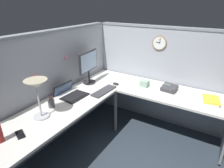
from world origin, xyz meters
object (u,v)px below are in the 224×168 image
Objects in this scene: computer_mouse at (116,84)px; keyboard at (104,91)px; pen_cup at (51,103)px; tissue_box at (144,83)px; laptop at (70,94)px; wall_clock at (160,43)px; monitor at (89,65)px; book_stack at (210,101)px; desk_lamp_dome at (37,87)px; office_phone at (170,88)px; cell_phone at (20,134)px.

keyboard is at bearing 176.17° from computer_mouse.
keyboard is 2.39× the size of pen_cup.
computer_mouse is 0.44m from tissue_box.
wall_clock is at bearing -35.52° from laptop.
monitor is 1.28× the size of laptop.
book_stack is 0.91m from tissue_box.
book_stack is (0.79, -1.67, -0.00)m from laptop.
wall_clock is at bearing -22.72° from desk_lamp_dome.
desk_lamp_dome is 3.71× the size of tissue_box.
desk_lamp_dome reaches higher than office_phone.
wall_clock is (0.33, -0.06, 0.56)m from tissue_box.
desk_lamp_dome reaches higher than keyboard.
computer_mouse is at bearing -69.70° from monitor.
laptop is at bearing 137.16° from tissue_box.
book_stack is 2.56× the size of tissue_box.
pen_cup is at bearing 137.75° from office_phone.
laptop is 1.11m from tissue_box.
cell_phone is at bearing -164.88° from pen_cup.
tissue_box is (1.70, -0.58, 0.04)m from cell_phone.
wall_clock is at bearing -41.87° from computer_mouse.
cell_phone is 0.66× the size of office_phone.
monitor is 4.17× the size of tissue_box.
monitor reaches higher than laptop.
keyboard is 2.99× the size of cell_phone.
pen_cup is 1.99m from book_stack.
monitor is 0.56m from laptop.
pen_cup is at bearing 148.30° from tissue_box.
laptop is 2.18× the size of pen_cup.
monitor is at bearing 127.61° from wall_clock.
laptop is 1.28× the size of book_stack.
computer_mouse is 0.87× the size of tissue_box.
pen_cup reaches higher than laptop.
tissue_box is at bearing 169.08° from wall_clock.
laptop is 1.85m from book_stack.
book_stack reaches higher than keyboard.
desk_lamp_dome is (-0.56, -0.10, 0.34)m from laptop.
book_stack reaches higher than computer_mouse.
laptop is 0.67m from desk_lamp_dome.
pen_cup is at bearing -175.09° from monitor.
desk_lamp_dome is 1.78m from office_phone.
cell_phone is (-1.22, 0.16, -0.01)m from keyboard.
laptop reaches higher than computer_mouse.
office_phone is (1.73, -0.95, 0.03)m from cell_phone.
book_stack is (1.35, -1.57, -0.34)m from desk_lamp_dome.
office_phone is (0.36, -1.17, -0.26)m from monitor.
book_stack is (0.15, -1.31, 0.00)m from computer_mouse.
computer_mouse is at bearing 138.13° from wall_clock.
monitor reaches higher than tissue_box.
cell_phone is (-0.88, -0.18, -0.02)m from laptop.
monitor is at bearing 71.72° from keyboard.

